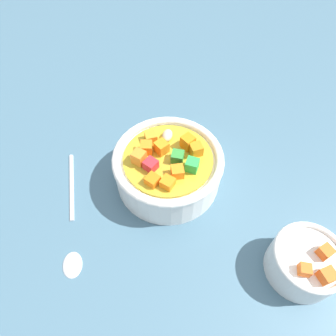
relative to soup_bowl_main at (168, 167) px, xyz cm
name	(u,v)px	position (x,y,z in cm)	size (l,w,h in cm)	color
ground_plane	(168,183)	(0.00, 0.00, -4.17)	(140.00, 140.00, 2.00)	#42667A
soup_bowl_main	(168,167)	(0.00, 0.00, 0.00)	(15.29, 15.29, 7.14)	white
spoon	(71,228)	(-15.07, 1.32, -2.81)	(9.71, 18.07, 0.77)	silver
side_bowl_small	(305,262)	(4.90, -20.26, -0.60)	(8.39, 8.39, 5.89)	white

